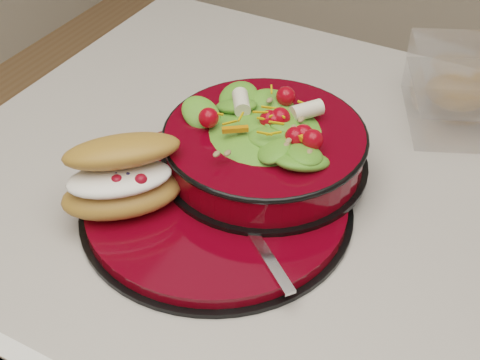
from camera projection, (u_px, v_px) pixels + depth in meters
The scene contains 4 objects.
dinner_plate at pixel (217, 205), 0.77m from camera, with size 0.32×0.32×0.02m.
salad_bowl at pixel (265, 140), 0.79m from camera, with size 0.25×0.25×0.10m.
croissant at pixel (123, 177), 0.73m from camera, with size 0.15×0.16×0.08m.
fork at pixel (253, 235), 0.72m from camera, with size 0.14×0.12×0.00m.
Camera 1 is at (0.06, -0.59, 1.43)m, focal length 50.00 mm.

